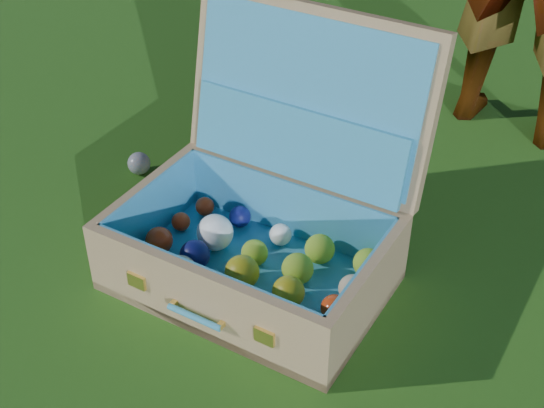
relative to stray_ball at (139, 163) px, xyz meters
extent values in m
plane|color=#215114|center=(0.43, -0.05, -0.03)|extent=(60.00, 60.00, 0.00)
sphere|color=teal|center=(0.00, 0.00, 0.00)|extent=(0.07, 0.07, 0.07)
cube|color=tan|center=(0.56, -0.17, -0.02)|extent=(0.69, 0.50, 0.02)
cube|color=tan|center=(0.59, -0.37, 0.06)|extent=(0.63, 0.11, 0.19)
cube|color=tan|center=(0.54, 0.03, 0.06)|extent=(0.63, 0.11, 0.19)
cube|color=tan|center=(0.26, -0.21, 0.06)|extent=(0.07, 0.38, 0.19)
cube|color=tan|center=(0.87, -0.13, 0.06)|extent=(0.07, 0.38, 0.19)
cube|color=teal|center=(0.56, -0.17, -0.01)|extent=(0.63, 0.45, 0.01)
cube|color=teal|center=(0.59, -0.35, 0.07)|extent=(0.59, 0.08, 0.17)
cube|color=teal|center=(0.54, 0.01, 0.07)|extent=(0.59, 0.08, 0.17)
cube|color=teal|center=(0.28, -0.21, 0.07)|extent=(0.06, 0.37, 0.17)
cube|color=teal|center=(0.85, -0.13, 0.07)|extent=(0.06, 0.37, 0.17)
cube|color=tan|center=(0.53, 0.11, 0.36)|extent=(0.65, 0.21, 0.42)
cube|color=teal|center=(0.53, 0.09, 0.36)|extent=(0.60, 0.17, 0.37)
cube|color=teal|center=(0.54, 0.05, 0.25)|extent=(0.57, 0.13, 0.18)
cube|color=#F2C659|center=(0.42, -0.41, 0.06)|extent=(0.05, 0.01, 0.04)
cube|color=#F2C659|center=(0.76, -0.36, 0.06)|extent=(0.05, 0.01, 0.04)
cylinder|color=teal|center=(0.59, -0.40, 0.05)|extent=(0.14, 0.03, 0.01)
cube|color=#F2C659|center=(0.53, -0.40, 0.05)|extent=(0.02, 0.02, 0.01)
cube|color=#F2C659|center=(0.66, -0.38, 0.05)|extent=(0.02, 0.02, 0.01)
sphere|color=#A6CD32|center=(0.36, -0.35, 0.03)|extent=(0.08, 0.08, 0.08)
sphere|color=beige|center=(0.47, -0.31, 0.04)|extent=(0.09, 0.09, 0.09)
sphere|color=red|center=(0.59, -0.31, 0.02)|extent=(0.05, 0.05, 0.05)
sphere|color=white|center=(0.69, -0.29, 0.04)|extent=(0.09, 0.09, 0.09)
sphere|color=#A6CD32|center=(0.81, -0.28, 0.03)|extent=(0.07, 0.07, 0.07)
sphere|color=red|center=(0.33, -0.24, 0.03)|extent=(0.07, 0.07, 0.07)
sphere|color=#111455|center=(0.44, -0.23, 0.03)|extent=(0.07, 0.07, 0.07)
sphere|color=#B3A317|center=(0.58, -0.21, 0.04)|extent=(0.08, 0.08, 0.08)
sphere|color=#B3A317|center=(0.70, -0.20, 0.03)|extent=(0.08, 0.08, 0.08)
sphere|color=red|center=(0.81, -0.17, 0.03)|extent=(0.06, 0.06, 0.06)
sphere|color=red|center=(0.31, -0.15, 0.02)|extent=(0.05, 0.05, 0.05)
sphere|color=white|center=(0.43, -0.15, 0.04)|extent=(0.09, 0.09, 0.09)
sphere|color=#A6CD32|center=(0.55, -0.13, 0.03)|extent=(0.07, 0.07, 0.07)
sphere|color=#A6CD32|center=(0.67, -0.12, 0.03)|extent=(0.08, 0.08, 0.08)
sphere|color=beige|center=(0.81, -0.09, 0.03)|extent=(0.07, 0.07, 0.07)
sphere|color=red|center=(0.32, -0.06, 0.02)|extent=(0.05, 0.05, 0.05)
sphere|color=#111455|center=(0.42, -0.04, 0.02)|extent=(0.06, 0.06, 0.06)
sphere|color=white|center=(0.55, -0.03, 0.02)|extent=(0.06, 0.06, 0.06)
sphere|color=#A6CD32|center=(0.67, -0.03, 0.03)|extent=(0.07, 0.07, 0.07)
sphere|color=#A6CD32|center=(0.79, 0.00, 0.03)|extent=(0.07, 0.07, 0.07)
camera|label=1|loc=(1.46, -1.22, 1.22)|focal=50.00mm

